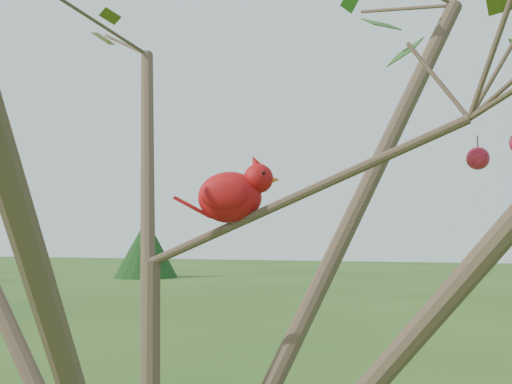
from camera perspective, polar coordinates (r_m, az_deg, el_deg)
crabapple_tree at (r=1.15m, az=-8.44°, el=1.99°), size 2.35×2.05×2.95m
cardinal at (r=1.22m, az=-2.03°, el=-0.24°), size 0.20×0.12×0.14m
distant_trees at (r=26.55m, az=18.10°, el=-4.61°), size 40.46×14.56×3.07m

